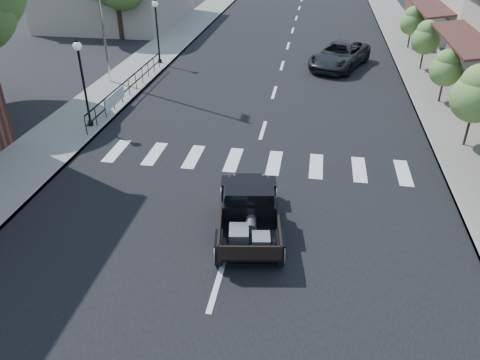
# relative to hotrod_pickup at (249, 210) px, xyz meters

# --- Properties ---
(ground) EXTENTS (120.00, 120.00, 0.00)m
(ground) POSITION_rel_hotrod_pickup_xyz_m (-0.47, 0.48, -0.75)
(ground) COLOR black
(ground) RESTS_ON ground
(road) EXTENTS (14.00, 80.00, 0.02)m
(road) POSITION_rel_hotrod_pickup_xyz_m (-0.47, 15.48, -0.74)
(road) COLOR black
(road) RESTS_ON ground
(road_markings) EXTENTS (12.00, 60.00, 0.06)m
(road_markings) POSITION_rel_hotrod_pickup_xyz_m (-0.47, 10.48, -0.75)
(road_markings) COLOR silver
(road_markings) RESTS_ON ground
(sidewalk_left) EXTENTS (3.00, 80.00, 0.15)m
(sidewalk_left) POSITION_rel_hotrod_pickup_xyz_m (-8.97, 15.48, -0.68)
(sidewalk_left) COLOR gray
(sidewalk_left) RESTS_ON ground
(sidewalk_right) EXTENTS (3.00, 80.00, 0.15)m
(sidewalk_right) POSITION_rel_hotrod_pickup_xyz_m (8.03, 15.48, -0.68)
(sidewalk_right) COLOR gray
(sidewalk_right) RESTS_ON ground
(railing) EXTENTS (0.08, 10.00, 1.00)m
(railing) POSITION_rel_hotrod_pickup_xyz_m (-7.77, 10.48, -0.10)
(railing) COLOR black
(railing) RESTS_ON sidewalk_left
(banner) EXTENTS (0.04, 2.20, 0.60)m
(banner) POSITION_rel_hotrod_pickup_xyz_m (-7.69, 8.48, -0.30)
(banner) COLOR silver
(banner) RESTS_ON sidewalk_left
(lamp_post_b) EXTENTS (0.36, 0.36, 3.80)m
(lamp_post_b) POSITION_rel_hotrod_pickup_xyz_m (-8.07, 6.48, 1.30)
(lamp_post_b) COLOR black
(lamp_post_b) RESTS_ON sidewalk_left
(lamp_post_c) EXTENTS (0.36, 0.36, 3.80)m
(lamp_post_c) POSITION_rel_hotrod_pickup_xyz_m (-8.07, 16.48, 1.30)
(lamp_post_c) COLOR black
(lamp_post_c) RESTS_ON sidewalk_left
(small_tree_b) EXTENTS (1.92, 1.92, 3.20)m
(small_tree_b) POSITION_rel_hotrod_pickup_xyz_m (7.83, 7.09, 1.00)
(small_tree_b) COLOR #56803B
(small_tree_b) RESTS_ON sidewalk_right
(small_tree_c) EXTENTS (1.50, 1.50, 2.51)m
(small_tree_c) POSITION_rel_hotrod_pickup_xyz_m (7.83, 12.15, 0.65)
(small_tree_c) COLOR #56803B
(small_tree_c) RESTS_ON sidewalk_right
(small_tree_d) EXTENTS (1.64, 1.64, 2.74)m
(small_tree_d) POSITION_rel_hotrod_pickup_xyz_m (7.83, 17.75, 0.77)
(small_tree_d) COLOR #56803B
(small_tree_d) RESTS_ON sidewalk_right
(small_tree_e) EXTENTS (1.58, 1.58, 2.64)m
(small_tree_e) POSITION_rel_hotrod_pickup_xyz_m (7.83, 22.87, 0.72)
(small_tree_e) COLOR #56803B
(small_tree_e) RESTS_ON sidewalk_right
(hotrod_pickup) EXTENTS (2.66, 4.59, 1.50)m
(hotrod_pickup) POSITION_rel_hotrod_pickup_xyz_m (0.00, 0.00, 0.00)
(hotrod_pickup) COLOR black
(hotrod_pickup) RESTS_ON ground
(second_car) EXTENTS (4.26, 5.91, 1.49)m
(second_car) POSITION_rel_hotrod_pickup_xyz_m (3.00, 17.73, -0.00)
(second_car) COLOR black
(second_car) RESTS_ON ground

